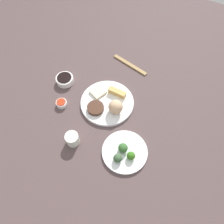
% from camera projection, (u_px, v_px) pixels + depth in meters
% --- Properties ---
extents(tabletop, '(2.20, 2.20, 0.02)m').
position_uv_depth(tabletop, '(109.00, 102.00, 1.12)').
color(tabletop, '#4E3D3D').
rests_on(tabletop, ground).
extents(main_plate, '(0.27, 0.27, 0.02)m').
position_uv_depth(main_plate, '(107.00, 102.00, 1.10)').
color(main_plate, white).
rests_on(main_plate, tabletop).
extents(rice_scoop, '(0.07, 0.07, 0.07)m').
position_uv_depth(rice_scoop, '(116.00, 107.00, 1.04)').
color(rice_scoop, tan).
rests_on(rice_scoop, main_plate).
extents(spring_roll, '(0.09, 0.03, 0.03)m').
position_uv_depth(spring_roll, '(117.00, 92.00, 1.10)').
color(spring_roll, tan).
rests_on(spring_roll, main_plate).
extents(crab_rangoon_wonton, '(0.09, 0.09, 0.01)m').
position_uv_depth(crab_rangoon_wonton, '(98.00, 92.00, 1.11)').
color(crab_rangoon_wonton, beige).
rests_on(crab_rangoon_wonton, main_plate).
extents(stir_fry_heap, '(0.08, 0.08, 0.02)m').
position_uv_depth(stir_fry_heap, '(96.00, 108.00, 1.06)').
color(stir_fry_heap, '#432619').
rests_on(stir_fry_heap, main_plate).
extents(broccoli_plate, '(0.21, 0.21, 0.01)m').
position_uv_depth(broccoli_plate, '(125.00, 152.00, 0.97)').
color(broccoli_plate, white).
rests_on(broccoli_plate, tabletop).
extents(broccoli_floret_0, '(0.04, 0.04, 0.04)m').
position_uv_depth(broccoli_floret_0, '(123.00, 148.00, 0.95)').
color(broccoli_floret_0, '#36662D').
rests_on(broccoli_floret_0, broccoli_plate).
extents(broccoli_floret_1, '(0.04, 0.04, 0.04)m').
position_uv_depth(broccoli_floret_1, '(131.00, 156.00, 0.93)').
color(broccoli_floret_1, '#336D19').
rests_on(broccoli_floret_1, broccoli_plate).
extents(broccoli_floret_2, '(0.04, 0.04, 0.04)m').
position_uv_depth(broccoli_floret_2, '(118.00, 158.00, 0.93)').
color(broccoli_floret_2, '#395836').
rests_on(broccoli_floret_2, broccoli_plate).
extents(soy_sauce_bowl, '(0.09, 0.09, 0.03)m').
position_uv_depth(soy_sauce_bowl, '(65.00, 79.00, 1.16)').
color(soy_sauce_bowl, white).
rests_on(soy_sauce_bowl, tabletop).
extents(soy_sauce_bowl_liquid, '(0.08, 0.08, 0.00)m').
position_uv_depth(soy_sauce_bowl_liquid, '(64.00, 77.00, 1.15)').
color(soy_sauce_bowl_liquid, black).
rests_on(soy_sauce_bowl_liquid, soy_sauce_bowl).
extents(sauce_ramekin_sweet_and_sour, '(0.05, 0.05, 0.02)m').
position_uv_depth(sauce_ramekin_sweet_and_sour, '(62.00, 103.00, 1.09)').
color(sauce_ramekin_sweet_and_sour, white).
rests_on(sauce_ramekin_sweet_and_sour, tabletop).
extents(sauce_ramekin_sweet_and_sour_liquid, '(0.04, 0.04, 0.00)m').
position_uv_depth(sauce_ramekin_sweet_and_sour_liquid, '(61.00, 102.00, 1.08)').
color(sauce_ramekin_sweet_and_sour_liquid, red).
rests_on(sauce_ramekin_sweet_and_sour_liquid, sauce_ramekin_sweet_and_sour).
extents(teacup, '(0.06, 0.06, 0.06)m').
position_uv_depth(teacup, '(72.00, 139.00, 0.97)').
color(teacup, white).
rests_on(teacup, tabletop).
extents(chopsticks_pair, '(0.22, 0.07, 0.01)m').
position_uv_depth(chopsticks_pair, '(130.00, 65.00, 1.23)').
color(chopsticks_pair, '#9B7946').
rests_on(chopsticks_pair, tabletop).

